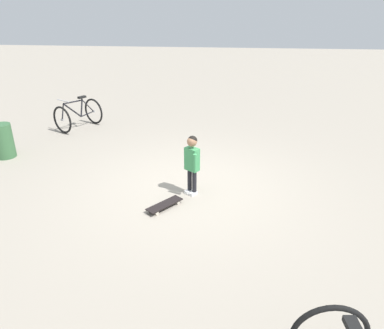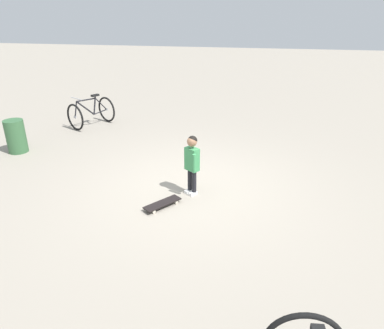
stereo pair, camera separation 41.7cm
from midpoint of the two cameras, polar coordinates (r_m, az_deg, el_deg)
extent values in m
plane|color=#9E9384|center=(6.46, -2.25, -3.65)|extent=(50.00, 50.00, 0.00)
cylinder|color=black|center=(6.11, -1.57, -2.83)|extent=(0.08, 0.08, 0.42)
cube|color=white|center=(6.19, -1.74, -4.70)|extent=(0.15, 0.17, 0.05)
cylinder|color=black|center=(6.18, -2.32, -2.52)|extent=(0.08, 0.08, 0.42)
cube|color=white|center=(6.26, -2.47, -4.38)|extent=(0.15, 0.17, 0.05)
cube|color=#3F9959|center=(5.97, -2.00, 0.85)|extent=(0.28, 0.25, 0.40)
cylinder|color=#3F9959|center=(5.81, -1.57, 0.16)|extent=(0.06, 0.06, 0.32)
cylinder|color=#3F9959|center=(6.11, -2.67, 1.39)|extent=(0.06, 0.06, 0.32)
sphere|color=#9E7051|center=(5.85, -2.04, 3.69)|extent=(0.17, 0.17, 0.17)
sphere|color=black|center=(5.86, -1.98, 3.85)|extent=(0.16, 0.16, 0.16)
cube|color=black|center=(5.82, -6.50, -6.41)|extent=(0.55, 0.64, 0.02)
cube|color=#B7B7BC|center=(5.71, -8.28, -7.33)|extent=(0.11, 0.09, 0.02)
cube|color=#B7B7BC|center=(5.95, -4.78, -5.75)|extent=(0.11, 0.09, 0.02)
cylinder|color=beige|center=(5.67, -7.79, -7.82)|extent=(0.06, 0.06, 0.06)
cylinder|color=beige|center=(5.77, -8.73, -7.25)|extent=(0.06, 0.06, 0.06)
cylinder|color=beige|center=(5.91, -4.29, -6.19)|extent=(0.06, 0.06, 0.06)
cylinder|color=beige|center=(6.01, -5.25, -5.68)|extent=(0.06, 0.06, 0.06)
cube|color=black|center=(3.04, 20.83, -23.63)|extent=(0.12, 0.23, 0.05)
torus|color=black|center=(9.81, -21.31, 6.69)|extent=(0.65, 0.38, 0.71)
torus|color=black|center=(10.38, -16.68, 8.19)|extent=(0.65, 0.38, 0.71)
cylinder|color=#B7B7BC|center=(9.81, -21.31, 6.69)|extent=(0.08, 0.08, 0.06)
cylinder|color=#B7B7BC|center=(10.38, -16.68, 8.19)|extent=(0.08, 0.08, 0.06)
cylinder|color=black|center=(9.95, -19.83, 8.18)|extent=(0.28, 0.47, 0.48)
cylinder|color=black|center=(9.93, -19.77, 9.45)|extent=(0.31, 0.54, 0.06)
cylinder|color=black|center=(10.11, -18.48, 8.66)|extent=(0.10, 0.14, 0.48)
cylinder|color=black|center=(10.26, -17.60, 7.76)|extent=(0.23, 0.39, 0.08)
cylinder|color=black|center=(10.23, -17.53, 8.98)|extent=(0.19, 0.32, 0.40)
cylinder|color=black|center=(9.79, -21.24, 7.88)|extent=(0.09, 0.13, 0.41)
cube|color=black|center=(10.08, -18.46, 10.23)|extent=(0.19, 0.24, 0.05)
cylinder|color=#B7B7BC|center=(9.75, -21.24, 9.53)|extent=(0.42, 0.24, 0.02)
cylinder|color=#38663D|center=(8.73, -29.34, 3.31)|extent=(0.42, 0.42, 0.74)
camera|label=1|loc=(0.21, -91.99, -0.88)|focal=33.16mm
camera|label=2|loc=(0.21, 88.01, 0.88)|focal=33.16mm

